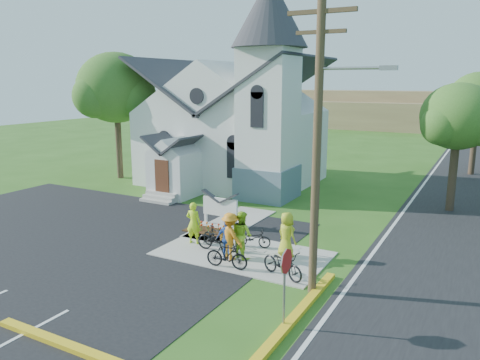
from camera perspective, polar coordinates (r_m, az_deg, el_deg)
The scene contains 22 objects.
ground at distance 20.18m, azimuth -4.17°, elevation -8.71°, with size 120.00×120.00×0.00m, color #2D5819.
parking_lot at distance 23.25m, azimuth -21.74°, elevation -6.70°, with size 20.00×16.00×0.02m, color black.
sidewalk at distance 19.86m, azimuth 0.30°, elevation -8.95°, with size 7.00×4.00×0.05m, color #A49D94.
church at distance 32.46m, azimuth -0.51°, elevation 8.70°, with size 12.35×12.00×13.00m.
church_sign at distance 23.05m, azimuth -2.43°, elevation -3.35°, with size 2.20×0.40×1.70m.
flower_bed at distance 22.60m, azimuth -3.58°, elevation -6.30°, with size 2.60×1.10×0.07m, color #341E0E.
utility_pole at distance 15.25m, azimuth 9.63°, elevation 5.33°, with size 3.45×0.28×10.00m.
stop_sign at distance 13.69m, azimuth 5.59°, elevation -11.06°, with size 0.11×0.76×2.48m.
tree_lot_corner at distance 35.45m, azimuth -14.90°, elevation 10.78°, with size 5.60×5.60×9.15m.
tree_road_near at distance 27.95m, azimuth 25.07°, elevation 6.96°, with size 4.00×4.00×7.05m.
tree_road_mid at distance 39.87m, azimuth 27.08°, elevation 8.79°, with size 4.40×4.40×7.80m.
distant_hills at distance 72.66m, azimuth 23.25°, elevation 7.16°, with size 61.00×10.00×5.60m.
cyclist_0 at distance 20.81m, azimuth -5.68°, elevation -5.22°, with size 0.68×0.45×1.87m, color #BEEB1B.
bike_0 at distance 19.98m, azimuth -2.59°, elevation -7.21°, with size 0.67×1.92×1.01m, color black.
cyclist_1 at distance 19.08m, azimuth 0.21°, elevation -6.65°, with size 0.95×0.74×1.95m, color #97CE26.
bike_1 at distance 20.29m, azimuth -2.94°, elevation -6.98°, with size 0.45×1.60×0.96m, color black.
cyclist_2 at distance 18.99m, azimuth -1.53°, elevation -7.21°, with size 0.97×0.40×1.66m, color #2049A3.
bike_2 at distance 20.40m, azimuth 1.57°, elevation -7.07°, with size 0.55×1.58×0.83m, color black.
cyclist_3 at distance 18.93m, azimuth -1.19°, elevation -6.84°, with size 1.24×0.71×1.92m, color orange.
bike_3 at distance 18.18m, azimuth -1.62°, elevation -9.17°, with size 0.48×1.72×1.03m, color black.
cyclist_4 at distance 19.23m, azimuth 5.71°, elevation -6.65°, with size 0.92×0.60×1.89m, color #A5AE20.
bike_4 at distance 17.47m, azimuth 5.22°, elevation -10.14°, with size 0.68×1.94×1.02m, color black.
Camera 1 is at (10.28, -15.83, 7.14)m, focal length 35.00 mm.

